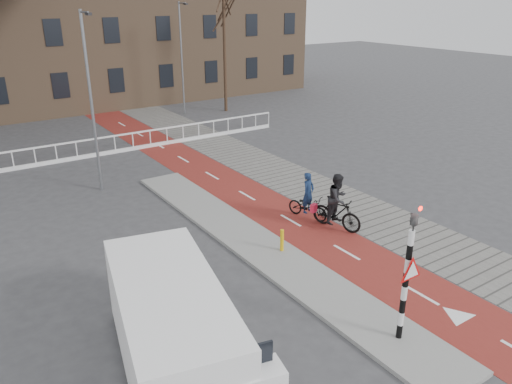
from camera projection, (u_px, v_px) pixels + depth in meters
ground at (357, 295)px, 14.02m from camera, size 120.00×120.00×0.00m
bike_lane at (223, 182)px, 22.51m from camera, size 2.50×60.00×0.01m
sidewalk at (273, 170)px, 23.96m from camera, size 3.00×60.00×0.01m
curb_island at (257, 245)px, 16.72m from camera, size 1.80×16.00×0.12m
traffic_signal at (408, 270)px, 11.42m from camera, size 0.80×0.80×3.68m
bollard at (282, 240)px, 16.10m from camera, size 0.12×0.12×0.74m
cyclist_near at (308, 203)px, 18.67m from camera, size 1.06×1.79×1.79m
cyclist_far at (337, 206)px, 17.72m from camera, size 1.09×2.02×2.07m
van at (171, 328)px, 10.75m from camera, size 3.15×5.53×2.24m
railing at (36, 161)px, 24.41m from camera, size 28.00×0.10×0.99m
tree_right at (225, 53)px, 34.80m from camera, size 0.22×0.22×8.16m
streetlight_near at (92, 105)px, 20.24m from camera, size 0.12×0.12×7.37m
streetlight_right at (182, 60)px, 34.11m from camera, size 0.12×0.12×7.47m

